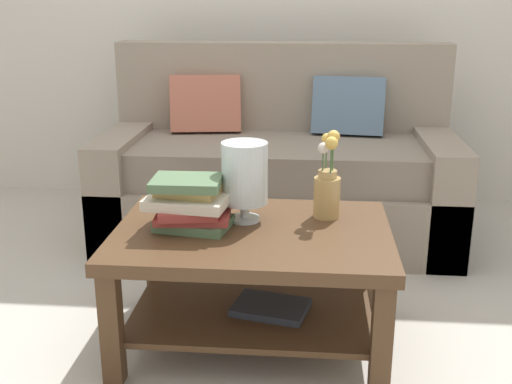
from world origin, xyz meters
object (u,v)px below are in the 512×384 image
Objects in this scene: coffee_table at (253,262)px; glass_hurricane_vase at (245,175)px; couch at (278,172)px; book_stack_main at (190,204)px; flower_pitcher at (327,186)px.

coffee_table is 0.34m from glass_hurricane_vase.
couch is at bearing 88.41° from coffee_table.
couch is 1.26m from book_stack_main.
couch reaches higher than flower_pitcher.
glass_hurricane_vase is at bearing 113.68° from coffee_table.
glass_hurricane_vase is at bearing -167.64° from flower_pitcher.
couch reaches higher than glass_hurricane_vase.
couch is at bearing 86.19° from glass_hurricane_vase.
glass_hurricane_vase reaches higher than coffee_table.
coffee_table is 3.15× the size of book_stack_main.
couch is at bearing 77.34° from book_stack_main.
flower_pitcher is (0.32, 0.07, -0.06)m from glass_hurricane_vase.
book_stack_main is at bearing -178.83° from coffee_table.
coffee_table is at bearing -149.69° from flower_pitcher.
book_stack_main is 0.94× the size of flower_pitcher.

